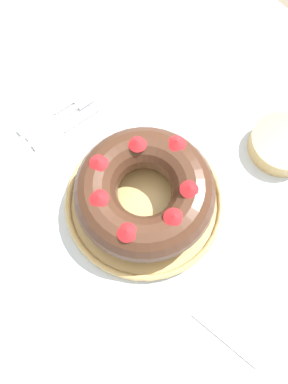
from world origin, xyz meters
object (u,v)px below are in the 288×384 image
at_px(bundt_cake, 144,192).
at_px(side_bowl, 282,144).
at_px(napkin, 239,319).
at_px(serving_knife, 51,112).
at_px(cake_knife, 62,130).
at_px(serving_dish, 144,201).
at_px(fork, 68,113).

distance_m(bundt_cake, side_bowl, 0.31).
xyz_separation_m(side_bowl, napkin, (0.20, -0.31, -0.02)).
relative_size(serving_knife, cake_knife, 1.17).
distance_m(serving_knife, napkin, 0.57).
bearing_deg(serving_knife, side_bowl, 41.24).
relative_size(serving_dish, bundt_cake, 1.19).
bearing_deg(side_bowl, bundt_cake, -105.16).
bearing_deg(serving_knife, serving_dish, 5.54).
height_order(fork, serving_knife, serving_knife).
height_order(serving_knife, side_bowl, side_bowl).
xyz_separation_m(serving_dish, fork, (-0.27, -0.00, -0.01)).
height_order(cake_knife, napkin, cake_knife).
xyz_separation_m(fork, serving_knife, (-0.02, -0.03, 0.00)).
distance_m(bundt_cake, cake_knife, 0.25).
bearing_deg(napkin, side_bowl, 122.88).
bearing_deg(fork, serving_knife, -128.64).
bearing_deg(fork, cake_knife, -49.42).
height_order(fork, side_bowl, side_bowl).
xyz_separation_m(bundt_cake, napkin, (0.28, -0.00, -0.06)).
bearing_deg(fork, bundt_cake, 2.14).
relative_size(fork, serving_knife, 0.93).
relative_size(serving_knife, napkin, 1.41).
height_order(serving_knife, napkin, serving_knife).
bearing_deg(side_bowl, napkin, -57.12).
xyz_separation_m(bundt_cake, cake_knife, (-0.24, -0.04, -0.06)).
xyz_separation_m(serving_dish, side_bowl, (0.08, 0.30, 0.01)).
bearing_deg(cake_knife, serving_knife, 172.38).
height_order(bundt_cake, side_bowl, bundt_cake).
bearing_deg(bundt_cake, side_bowl, 74.84).
bearing_deg(napkin, cake_knife, -176.34).
bearing_deg(fork, side_bowl, 42.55).
distance_m(serving_dish, fork, 0.27).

